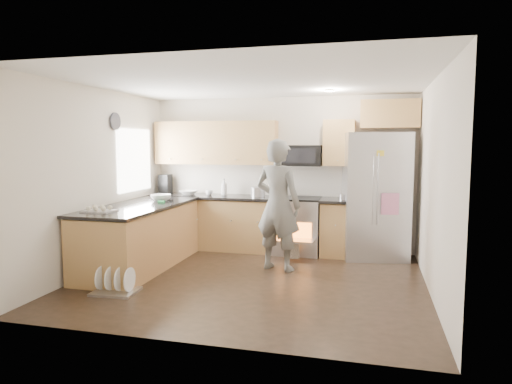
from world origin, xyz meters
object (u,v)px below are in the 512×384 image
(refrigerator, at_px, (375,196))
(person, at_px, (278,205))
(dish_rack, at_px, (116,286))
(stove_range, at_px, (297,213))

(refrigerator, bearing_deg, person, -151.32)
(refrigerator, relative_size, dish_rack, 3.66)
(stove_range, xyz_separation_m, person, (-0.11, -1.07, 0.27))
(person, xyz_separation_m, dish_rack, (-1.71, -1.51, -0.86))
(person, height_order, dish_rack, person)
(stove_range, bearing_deg, person, -95.81)
(refrigerator, xyz_separation_m, person, (-1.35, -1.08, -0.05))
(refrigerator, bearing_deg, dish_rack, -149.69)
(refrigerator, bearing_deg, stove_range, 170.34)
(stove_range, height_order, person, person)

